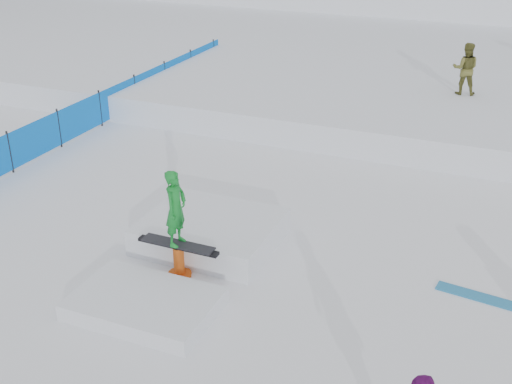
% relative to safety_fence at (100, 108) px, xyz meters
% --- Properties ---
extents(ground, '(120.00, 120.00, 0.00)m').
position_rel_safety_fence_xyz_m(ground, '(6.50, -6.60, -0.55)').
color(ground, white).
extents(snow_midrise, '(50.00, 18.00, 0.80)m').
position_rel_safety_fence_xyz_m(snow_midrise, '(6.50, 9.40, -0.15)').
color(snow_midrise, white).
rests_on(snow_midrise, ground).
extents(safety_fence, '(0.05, 16.00, 1.10)m').
position_rel_safety_fence_xyz_m(safety_fence, '(0.00, 0.00, 0.00)').
color(safety_fence, blue).
rests_on(safety_fence, ground).
extents(walker_olive, '(0.83, 0.68, 1.56)m').
position_rel_safety_fence_xyz_m(walker_olive, '(9.82, 4.86, 1.03)').
color(walker_olive, brown).
rests_on(walker_olive, snow_midrise).
extents(loose_board_teal, '(1.42, 0.45, 0.03)m').
position_rel_safety_fence_xyz_m(loose_board_teal, '(11.34, -4.90, -0.54)').
color(loose_board_teal, teal).
rests_on(loose_board_teal, ground).
extents(jib_rail_feature, '(2.60, 4.40, 2.11)m').
position_rel_safety_fence_xyz_m(jib_rail_feature, '(6.20, -5.77, -0.25)').
color(jib_rail_feature, white).
rests_on(jib_rail_feature, ground).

